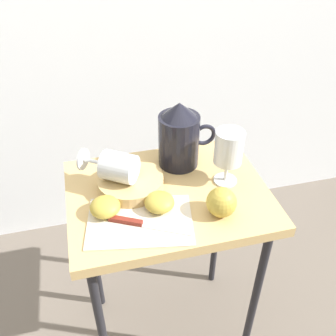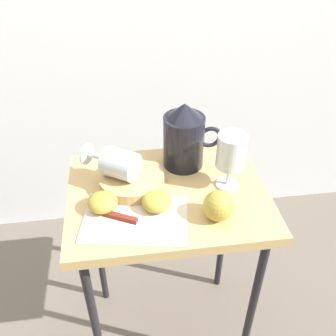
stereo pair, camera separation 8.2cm
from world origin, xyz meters
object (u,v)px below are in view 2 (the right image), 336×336
apple_half_right (157,201)px  knife (133,221)px  apple_half_left (103,202)px  apple_whole (218,206)px  basket_tray (132,180)px  table (168,212)px  wine_glass_upright (231,154)px  wine_glass_tipped_near (119,164)px  pitcher (184,141)px

apple_half_right → knife: 0.08m
apple_half_left → apple_half_right: bearing=-6.8°
apple_whole → basket_tray: bearing=142.7°
table → wine_glass_upright: (0.16, 0.01, 0.18)m
table → wine_glass_tipped_near: wine_glass_tipped_near is taller
basket_tray → pitcher: pitcher is taller
pitcher → wine_glass_upright: pitcher is taller
wine_glass_upright → apple_whole: size_ratio=2.10×
wine_glass_tipped_near → apple_half_left: wine_glass_tipped_near is taller
basket_tray → apple_half_right: size_ratio=2.34×
table → apple_whole: size_ratio=8.79×
apple_half_left → knife: bearing=-39.9°
basket_tray → apple_half_left: 0.12m
knife → wine_glass_tipped_near: bearing=98.6°
wine_glass_upright → knife: wine_glass_upright is taller
wine_glass_tipped_near → knife: 0.16m
basket_tray → table: bearing=-23.5°
wine_glass_upright → apple_whole: wine_glass_upright is taller
basket_tray → wine_glass_tipped_near: wine_glass_tipped_near is taller
pitcher → knife: pitcher is taller
basket_tray → knife: 0.14m
pitcher → wine_glass_upright: 0.15m
wine_glass_upright → knife: size_ratio=0.83×
basket_tray → pitcher: bearing=26.7°
wine_glass_upright → apple_half_right: (-0.20, -0.07, -0.08)m
wine_glass_upright → knife: 0.30m
wine_glass_tipped_near → knife: (0.02, -0.15, -0.07)m
apple_half_left → apple_whole: size_ratio=1.00×
pitcher → wine_glass_tipped_near: 0.20m
apple_whole → table: bearing=133.7°
basket_tray → wine_glass_tipped_near: size_ratio=1.08×
apple_half_right → apple_whole: size_ratio=1.00×
pitcher → apple_half_right: bearing=-118.9°
apple_half_right → knife: apple_half_right is taller
apple_whole → apple_half_left: bearing=166.5°
knife → pitcher: bearing=53.7°
basket_tray → pitcher: (0.16, 0.08, 0.06)m
apple_half_right → wine_glass_upright: bearing=18.4°
basket_tray → wine_glass_tipped_near: 0.06m
pitcher → apple_half_left: 0.29m
basket_tray → apple_whole: (0.20, -0.15, 0.02)m
table → apple_whole: bearing=-46.3°
table → apple_whole: (0.11, -0.11, 0.11)m
basket_tray → apple_whole: 0.25m
table → knife: size_ratio=3.48×
apple_half_right → knife: (-0.06, -0.04, -0.02)m
apple_half_left → knife: size_ratio=0.40×
wine_glass_tipped_near → apple_whole: (0.23, -0.16, -0.04)m
wine_glass_tipped_near → apple_half_right: bearing=-50.6°
wine_glass_upright → apple_half_left: (-0.34, -0.05, -0.08)m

